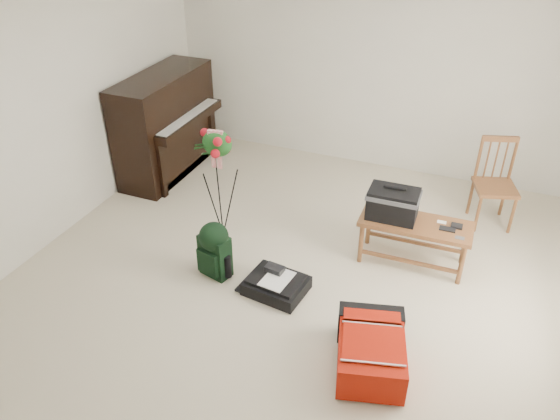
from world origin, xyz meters
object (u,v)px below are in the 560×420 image
at_px(red_suitcase, 373,346).
at_px(black_duffel, 276,284).
at_px(green_backpack, 214,247).
at_px(dining_chair, 496,184).
at_px(flower_stand, 220,185).
at_px(bench, 400,210).
at_px(piano, 167,127).

bearing_deg(red_suitcase, black_duffel, 139.25).
distance_m(black_duffel, green_backpack, 0.67).
height_order(dining_chair, flower_stand, flower_stand).
distance_m(green_backpack, flower_stand, 0.72).
xyz_separation_m(bench, dining_chair, (0.81, 1.05, -0.11)).
xyz_separation_m(bench, red_suitcase, (0.12, -1.40, -0.40)).
xyz_separation_m(piano, dining_chair, (3.85, 0.29, -0.14)).
bearing_deg(black_duffel, piano, 149.16).
bearing_deg(piano, red_suitcase, -34.30).
height_order(green_backpack, flower_stand, flower_stand).
xyz_separation_m(red_suitcase, black_duffel, (-1.01, 0.49, -0.09)).
distance_m(piano, bench, 3.14).
bearing_deg(bench, green_backpack, -150.87).
bearing_deg(bench, black_duffel, -135.87).
distance_m(piano, black_duffel, 2.77).
height_order(piano, bench, piano).
xyz_separation_m(dining_chair, red_suitcase, (-0.69, -2.45, -0.30)).
height_order(red_suitcase, flower_stand, flower_stand).
bearing_deg(dining_chair, piano, 166.56).
xyz_separation_m(black_duffel, green_backpack, (-0.63, 0.01, 0.23)).
height_order(bench, black_duffel, bench).
bearing_deg(piano, black_duffel, -37.81).
relative_size(black_duffel, green_backpack, 1.01).
bearing_deg(piano, flower_stand, -39.20).
bearing_deg(piano, dining_chair, 4.28).
xyz_separation_m(bench, green_backpack, (-1.52, -0.89, -0.26)).
relative_size(dining_chair, red_suitcase, 1.11).
bearing_deg(bench, red_suitcase, -86.36).
relative_size(bench, dining_chair, 1.11).
bearing_deg(bench, flower_stand, -172.17).
height_order(red_suitcase, black_duffel, red_suitcase).
bearing_deg(green_backpack, black_duffel, 13.35).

